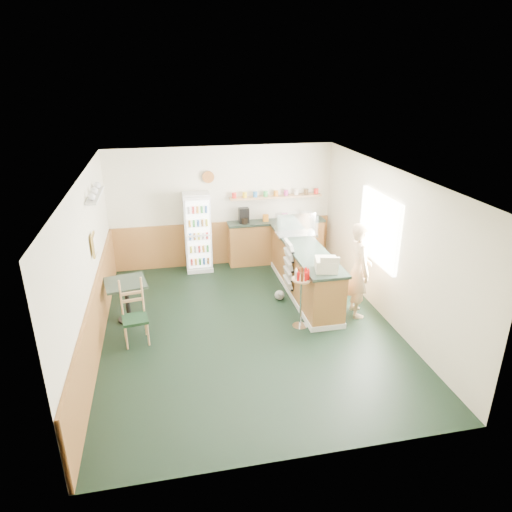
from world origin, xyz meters
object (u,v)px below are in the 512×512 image
object	(u,v)px
drinks_fridge	(198,232)
condiment_stand	(301,288)
display_case	(296,225)
cafe_table	(127,293)
shopkeeper	(359,270)
cafe_chair	(134,309)
cash_register	(326,265)

from	to	relation	value
drinks_fridge	condiment_stand	distance (m)	3.27
drinks_fridge	condiment_stand	size ratio (longest dim) A/B	1.62
drinks_fridge	condiment_stand	bearing A→B (deg)	-62.65
display_case	cafe_table	size ratio (longest dim) A/B	1.01
display_case	shopkeeper	size ratio (longest dim) A/B	0.46
drinks_fridge	shopkeeper	size ratio (longest dim) A/B	0.99
cafe_chair	cafe_table	bearing A→B (deg)	95.44
display_case	cash_register	xyz separation A→B (m)	(0.00, -1.81, -0.12)
condiment_stand	cafe_chair	xyz separation A→B (m)	(-2.79, 0.16, -0.19)
shopkeeper	condiment_stand	distance (m)	1.18
drinks_fridge	display_case	world-z (taller)	drinks_fridge
shopkeeper	display_case	bearing A→B (deg)	30.25
display_case	drinks_fridge	bearing A→B (deg)	152.40
condiment_stand	shopkeeper	bearing A→B (deg)	12.01
drinks_fridge	condiment_stand	xyz separation A→B (m)	(1.50, -2.91, -0.13)
display_case	cash_register	world-z (taller)	display_case
cafe_chair	drinks_fridge	bearing A→B (deg)	56.87
condiment_stand	cafe_chair	world-z (taller)	condiment_stand
drinks_fridge	display_case	xyz separation A→B (m)	(1.95, -1.02, 0.36)
drinks_fridge	cash_register	xyz separation A→B (m)	(1.95, -2.83, 0.24)
drinks_fridge	cash_register	distance (m)	3.45
cafe_table	cafe_chair	xyz separation A→B (m)	(0.16, -0.68, 0.03)
display_case	cash_register	bearing A→B (deg)	-90.00
cash_register	condiment_stand	world-z (taller)	cash_register
cash_register	cafe_table	distance (m)	3.53
display_case	condiment_stand	xyz separation A→B (m)	(-0.45, -1.89, -0.49)
shopkeeper	condiment_stand	size ratio (longest dim) A/B	1.64
shopkeeper	cafe_chair	distance (m)	3.95
cash_register	condiment_stand	xyz separation A→B (m)	(-0.45, -0.08, -0.37)
cash_register	cafe_table	world-z (taller)	cash_register
drinks_fridge	cash_register	world-z (taller)	drinks_fridge
drinks_fridge	cafe_table	xyz separation A→B (m)	(-1.45, -2.06, -0.34)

